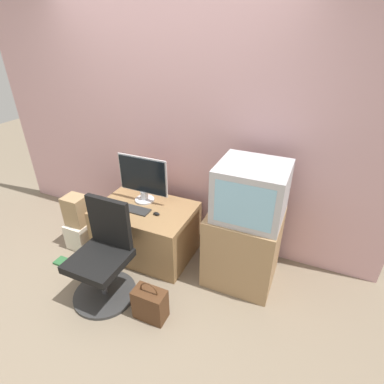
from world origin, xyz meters
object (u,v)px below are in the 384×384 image
main_monitor (143,179)px  crt_tv (251,191)px  mouse (156,214)px  office_chair (104,260)px  cardboard_box_lower (81,234)px  keyboard (132,209)px  book (65,263)px  handbag (150,304)px

main_monitor → crt_tv: (1.12, -0.09, 0.15)m
mouse → office_chair: bearing=-110.2°
mouse → cardboard_box_lower: (-0.91, -0.14, -0.42)m
main_monitor → office_chair: (0.04, -0.77, -0.44)m
main_monitor → mouse: size_ratio=8.03×
keyboard → book: (-0.59, -0.46, -0.55)m
crt_tv → cardboard_box_lower: crt_tv is taller
cardboard_box_lower → main_monitor: bearing=26.6°
main_monitor → cardboard_box_lower: size_ratio=1.90×
crt_tv → handbag: size_ratio=1.48×
handbag → main_monitor: bearing=122.5°
keyboard → cardboard_box_lower: size_ratio=1.29×
keyboard → book: bearing=-142.4°
office_chair → book: (-0.65, 0.11, -0.36)m
book → crt_tv: bearing=18.3°
keyboard → cardboard_box_lower: bearing=-168.9°
mouse → handbag: mouse is taller
office_chair → book: 0.75m
main_monitor → keyboard: bearing=-95.5°
mouse → cardboard_box_lower: 1.01m
mouse → cardboard_box_lower: size_ratio=0.24×
cardboard_box_lower → book: 0.36m
keyboard → book: keyboard is taller
main_monitor → office_chair: 0.88m
keyboard → office_chair: size_ratio=0.41×
mouse → handbag: size_ratio=0.18×
mouse → crt_tv: crt_tv is taller
main_monitor → handbag: (0.54, -0.85, -0.66)m
cardboard_box_lower → crt_tv: bearing=7.7°
main_monitor → mouse: 0.40m
crt_tv → cardboard_box_lower: size_ratio=1.96×
keyboard → book: 0.93m
cardboard_box_lower → book: size_ratio=1.38×
mouse → book: bearing=-151.5°
main_monitor → keyboard: (-0.02, -0.20, -0.25)m
crt_tv → keyboard: bearing=-174.2°
office_chair → crt_tv: bearing=32.1°
book → office_chair: bearing=-9.3°
mouse → cardboard_box_lower: mouse is taller
mouse → crt_tv: bearing=6.8°
main_monitor → handbag: 1.21m
crt_tv → book: bearing=-161.7°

